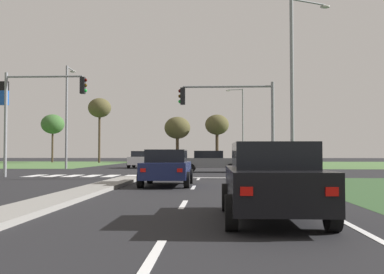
% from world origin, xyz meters
% --- Properties ---
extents(ground_plane, '(200.00, 200.00, 0.00)m').
position_xyz_m(ground_plane, '(0.00, 30.00, 0.00)').
color(ground_plane, black).
extents(median_island_near, '(1.20, 22.00, 0.14)m').
position_xyz_m(median_island_near, '(0.00, 11.00, 0.07)').
color(median_island_near, gray).
rests_on(median_island_near, ground).
extents(median_island_far, '(1.20, 36.00, 0.14)m').
position_xyz_m(median_island_far, '(0.00, 55.00, 0.07)').
color(median_island_far, gray).
rests_on(median_island_far, ground).
extents(lane_dash_near, '(0.14, 2.00, 0.01)m').
position_xyz_m(lane_dash_near, '(3.50, 3.78, 0.01)').
color(lane_dash_near, silver).
rests_on(lane_dash_near, ground).
extents(lane_dash_second, '(0.14, 2.00, 0.01)m').
position_xyz_m(lane_dash_second, '(3.50, 9.78, 0.01)').
color(lane_dash_second, silver).
rests_on(lane_dash_second, ground).
extents(lane_dash_third, '(0.14, 2.00, 0.01)m').
position_xyz_m(lane_dash_third, '(3.50, 15.78, 0.01)').
color(lane_dash_third, silver).
rests_on(lane_dash_third, ground).
extents(lane_dash_fourth, '(0.14, 2.00, 0.01)m').
position_xyz_m(lane_dash_fourth, '(3.50, 21.78, 0.01)').
color(lane_dash_fourth, silver).
rests_on(lane_dash_fourth, ground).
extents(edge_line_right, '(0.14, 24.00, 0.01)m').
position_xyz_m(edge_line_right, '(6.85, 12.00, 0.01)').
color(edge_line_right, silver).
rests_on(edge_line_right, ground).
extents(stop_bar_near, '(6.40, 0.50, 0.01)m').
position_xyz_m(stop_bar_near, '(3.80, 23.00, 0.01)').
color(stop_bar_near, silver).
rests_on(stop_bar_near, ground).
extents(crosswalk_bar_near, '(0.70, 2.80, 0.01)m').
position_xyz_m(crosswalk_bar_near, '(-6.40, 24.80, 0.01)').
color(crosswalk_bar_near, silver).
rests_on(crosswalk_bar_near, ground).
extents(crosswalk_bar_second, '(0.70, 2.80, 0.01)m').
position_xyz_m(crosswalk_bar_second, '(-5.25, 24.80, 0.01)').
color(crosswalk_bar_second, silver).
rests_on(crosswalk_bar_second, ground).
extents(crosswalk_bar_third, '(0.70, 2.80, 0.01)m').
position_xyz_m(crosswalk_bar_third, '(-4.10, 24.80, 0.01)').
color(crosswalk_bar_third, silver).
rests_on(crosswalk_bar_third, ground).
extents(crosswalk_bar_fourth, '(0.70, 2.80, 0.01)m').
position_xyz_m(crosswalk_bar_fourth, '(-2.95, 24.80, 0.01)').
color(crosswalk_bar_fourth, silver).
rests_on(crosswalk_bar_fourth, ground).
extents(crosswalk_bar_fifth, '(0.70, 2.80, 0.01)m').
position_xyz_m(crosswalk_bar_fifth, '(-1.80, 24.80, 0.01)').
color(crosswalk_bar_fifth, silver).
rests_on(crosswalk_bar_fifth, ground).
extents(crosswalk_bar_sixth, '(0.70, 2.80, 0.01)m').
position_xyz_m(crosswalk_bar_sixth, '(-0.65, 24.80, 0.01)').
color(crosswalk_bar_sixth, silver).
rests_on(crosswalk_bar_sixth, ground).
extents(car_black_near, '(1.96, 4.36, 1.56)m').
position_xyz_m(car_black_near, '(5.47, 7.06, 0.80)').
color(car_black_near, black).
rests_on(car_black_near, ground).
extents(car_white_second, '(1.95, 4.18, 1.55)m').
position_xyz_m(car_white_second, '(-2.38, 39.66, 0.79)').
color(car_white_second, silver).
rests_on(car_white_second, ground).
extents(car_navy_third, '(2.03, 4.22, 1.50)m').
position_xyz_m(car_navy_third, '(2.35, 16.81, 0.77)').
color(car_navy_third, '#161E47').
rests_on(car_navy_third, ground).
extents(car_blue_fourth, '(2.07, 4.36, 1.56)m').
position_xyz_m(car_blue_fourth, '(-2.29, 56.56, 0.80)').
color(car_blue_fourth, navy).
rests_on(car_blue_fourth, ground).
extents(car_grey_fifth, '(4.47, 2.02, 1.53)m').
position_xyz_m(car_grey_fifth, '(4.07, 30.72, 0.78)').
color(car_grey_fifth, slate).
rests_on(car_grey_fifth, ground).
extents(traffic_signal_near_left, '(4.80, 0.32, 5.99)m').
position_xyz_m(traffic_signal_near_left, '(-5.93, 23.40, 4.12)').
color(traffic_signal_near_left, gray).
rests_on(traffic_signal_near_left, ground).
extents(traffic_signal_near_right, '(5.38, 0.32, 5.34)m').
position_xyz_m(traffic_signal_near_right, '(5.58, 23.40, 3.74)').
color(traffic_signal_near_right, gray).
rests_on(traffic_signal_near_right, ground).
extents(street_lamp_second, '(2.45, 1.32, 9.81)m').
position_xyz_m(street_lamp_second, '(8.72, 22.61, 5.49)').
color(street_lamp_second, gray).
rests_on(street_lamp_second, ground).
extents(street_lamp_third, '(0.56, 1.98, 9.03)m').
position_xyz_m(street_lamp_third, '(-8.53, 37.30, 5.03)').
color(street_lamp_third, gray).
rests_on(street_lamp_third, ground).
extents(street_lamp_fourth, '(2.52, 0.62, 10.61)m').
position_xyz_m(street_lamp_fourth, '(8.34, 63.59, 5.88)').
color(street_lamp_fourth, gray).
rests_on(street_lamp_fourth, ground).
extents(treeline_near, '(3.46, 3.46, 7.22)m').
position_xyz_m(treeline_near, '(-19.90, 65.72, 5.72)').
color(treeline_near, '#423323').
rests_on(treeline_near, ground).
extents(treeline_second, '(3.29, 3.29, 9.29)m').
position_xyz_m(treeline_second, '(-12.06, 62.86, 7.80)').
color(treeline_second, '#423323').
rests_on(treeline_second, ground).
extents(treeline_third, '(3.97, 3.97, 6.94)m').
position_xyz_m(treeline_third, '(-1.21, 67.71, 5.20)').
color(treeline_third, '#423323').
rests_on(treeline_third, ground).
extents(treeline_fourth, '(3.59, 3.59, 7.20)m').
position_xyz_m(treeline_fourth, '(4.85, 66.93, 5.59)').
color(treeline_fourth, '#423323').
rests_on(treeline_fourth, ground).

